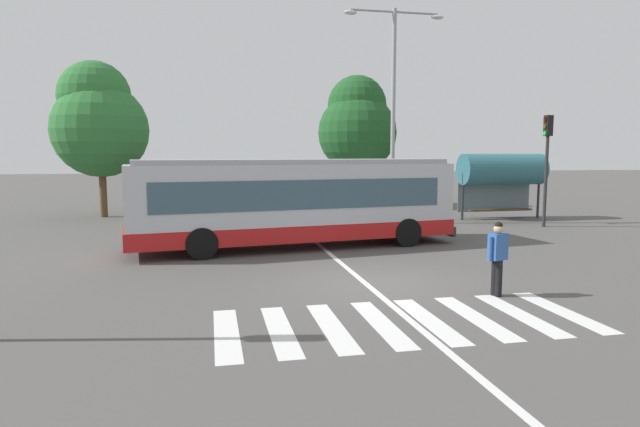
{
  "coord_description": "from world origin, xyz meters",
  "views": [
    {
      "loc": [
        -3.97,
        -12.75,
        3.26
      ],
      "look_at": [
        -0.44,
        4.3,
        1.3
      ],
      "focal_mm": 29.99,
      "sensor_mm": 36.0,
      "label": 1
    }
  ],
  "objects_px": {
    "parked_car_teal": "(282,201)",
    "background_tree_right": "(357,125)",
    "pedestrian_crossing_street": "(498,254)",
    "parked_car_white": "(230,201)",
    "parked_car_silver": "(333,200)",
    "twin_arm_street_lamp": "(393,94)",
    "bus_stop_shelter": "(502,171)",
    "parked_car_champagne": "(379,199)",
    "city_transit_bus": "(295,202)",
    "traffic_light_far_corner": "(547,153)",
    "parked_car_red": "(177,203)",
    "background_tree_left": "(99,120)"
  },
  "relations": [
    {
      "from": "parked_car_teal",
      "to": "background_tree_right",
      "type": "bearing_deg",
      "value": 37.79
    },
    {
      "from": "pedestrian_crossing_street",
      "to": "parked_car_teal",
      "type": "xyz_separation_m",
      "value": [
        -2.71,
        16.79,
        -0.2
      ]
    },
    {
      "from": "parked_car_white",
      "to": "parked_car_silver",
      "type": "distance_m",
      "value": 5.46
    },
    {
      "from": "pedestrian_crossing_street",
      "to": "twin_arm_street_lamp",
      "type": "distance_m",
      "value": 13.77
    },
    {
      "from": "bus_stop_shelter",
      "to": "twin_arm_street_lamp",
      "type": "height_order",
      "value": "twin_arm_street_lamp"
    },
    {
      "from": "parked_car_white",
      "to": "parked_car_champagne",
      "type": "bearing_deg",
      "value": 0.14
    },
    {
      "from": "parked_car_silver",
      "to": "pedestrian_crossing_street",
      "type": "bearing_deg",
      "value": -90.11
    },
    {
      "from": "parked_car_champagne",
      "to": "parked_car_white",
      "type": "bearing_deg",
      "value": -179.86
    },
    {
      "from": "city_transit_bus",
      "to": "parked_car_silver",
      "type": "relative_size",
      "value": 2.52
    },
    {
      "from": "twin_arm_street_lamp",
      "to": "background_tree_right",
      "type": "bearing_deg",
      "value": 85.96
    },
    {
      "from": "city_transit_bus",
      "to": "parked_car_champagne",
      "type": "height_order",
      "value": "city_transit_bus"
    },
    {
      "from": "parked_car_silver",
      "to": "twin_arm_street_lamp",
      "type": "height_order",
      "value": "twin_arm_street_lamp"
    },
    {
      "from": "city_transit_bus",
      "to": "traffic_light_far_corner",
      "type": "height_order",
      "value": "traffic_light_far_corner"
    },
    {
      "from": "bus_stop_shelter",
      "to": "parked_car_teal",
      "type": "bearing_deg",
      "value": 161.72
    },
    {
      "from": "parked_car_red",
      "to": "city_transit_bus",
      "type": "bearing_deg",
      "value": -65.03
    },
    {
      "from": "traffic_light_far_corner",
      "to": "bus_stop_shelter",
      "type": "relative_size",
      "value": 1.15
    },
    {
      "from": "traffic_light_far_corner",
      "to": "bus_stop_shelter",
      "type": "height_order",
      "value": "traffic_light_far_corner"
    },
    {
      "from": "city_transit_bus",
      "to": "parked_car_teal",
      "type": "distance_m",
      "value": 9.54
    },
    {
      "from": "parked_car_champagne",
      "to": "twin_arm_street_lamp",
      "type": "bearing_deg",
      "value": -100.35
    },
    {
      "from": "city_transit_bus",
      "to": "traffic_light_far_corner",
      "type": "relative_size",
      "value": 2.35
    },
    {
      "from": "pedestrian_crossing_street",
      "to": "traffic_light_far_corner",
      "type": "bearing_deg",
      "value": 51.28
    },
    {
      "from": "parked_car_champagne",
      "to": "background_tree_right",
      "type": "bearing_deg",
      "value": 94.14
    },
    {
      "from": "bus_stop_shelter",
      "to": "background_tree_left",
      "type": "xyz_separation_m",
      "value": [
        -19.71,
        4.93,
        2.52
      ]
    },
    {
      "from": "pedestrian_crossing_street",
      "to": "background_tree_right",
      "type": "height_order",
      "value": "background_tree_right"
    },
    {
      "from": "pedestrian_crossing_street",
      "to": "parked_car_teal",
      "type": "height_order",
      "value": "pedestrian_crossing_street"
    },
    {
      "from": "pedestrian_crossing_street",
      "to": "parked_car_silver",
      "type": "xyz_separation_m",
      "value": [
        0.03,
        16.72,
        -0.2
      ]
    },
    {
      "from": "parked_car_silver",
      "to": "city_transit_bus",
      "type": "bearing_deg",
      "value": -110.71
    },
    {
      "from": "parked_car_white",
      "to": "parked_car_champagne",
      "type": "xyz_separation_m",
      "value": [
        8.14,
        0.02,
        0.0
      ]
    },
    {
      "from": "parked_car_white",
      "to": "bus_stop_shelter",
      "type": "height_order",
      "value": "bus_stop_shelter"
    },
    {
      "from": "city_transit_bus",
      "to": "background_tree_left",
      "type": "height_order",
      "value": "background_tree_left"
    },
    {
      "from": "parked_car_teal",
      "to": "background_tree_left",
      "type": "height_order",
      "value": "background_tree_left"
    },
    {
      "from": "pedestrian_crossing_street",
      "to": "bus_stop_shelter",
      "type": "relative_size",
      "value": 0.4
    },
    {
      "from": "city_transit_bus",
      "to": "parked_car_champagne",
      "type": "relative_size",
      "value": 2.54
    },
    {
      "from": "parked_car_champagne",
      "to": "traffic_light_far_corner",
      "type": "height_order",
      "value": "traffic_light_far_corner"
    },
    {
      "from": "parked_car_white",
      "to": "twin_arm_street_lamp",
      "type": "bearing_deg",
      "value": -31.81
    },
    {
      "from": "pedestrian_crossing_street",
      "to": "background_tree_left",
      "type": "distance_m",
      "value": 22.1
    },
    {
      "from": "parked_car_teal",
      "to": "traffic_light_far_corner",
      "type": "distance_m",
      "value": 12.98
    },
    {
      "from": "parked_car_red",
      "to": "parked_car_white",
      "type": "distance_m",
      "value": 2.65
    },
    {
      "from": "city_transit_bus",
      "to": "parked_car_red",
      "type": "relative_size",
      "value": 2.54
    },
    {
      "from": "background_tree_left",
      "to": "background_tree_right",
      "type": "relative_size",
      "value": 0.99
    },
    {
      "from": "city_transit_bus",
      "to": "parked_car_teal",
      "type": "relative_size",
      "value": 2.53
    },
    {
      "from": "city_transit_bus",
      "to": "parked_car_teal",
      "type": "height_order",
      "value": "city_transit_bus"
    },
    {
      "from": "parked_car_white",
      "to": "background_tree_right",
      "type": "relative_size",
      "value": 0.57
    },
    {
      "from": "parked_car_teal",
      "to": "traffic_light_far_corner",
      "type": "bearing_deg",
      "value": -31.07
    },
    {
      "from": "city_transit_bus",
      "to": "parked_car_red",
      "type": "height_order",
      "value": "city_transit_bus"
    },
    {
      "from": "parked_car_red",
      "to": "background_tree_left",
      "type": "relative_size",
      "value": 0.58
    },
    {
      "from": "city_transit_bus",
      "to": "parked_car_white",
      "type": "distance_m",
      "value": 10.13
    },
    {
      "from": "pedestrian_crossing_street",
      "to": "background_tree_left",
      "type": "xyz_separation_m",
      "value": [
        -11.85,
        18.23,
        3.97
      ]
    },
    {
      "from": "parked_car_red",
      "to": "background_tree_right",
      "type": "bearing_deg",
      "value": 19.77
    },
    {
      "from": "city_transit_bus",
      "to": "background_tree_right",
      "type": "height_order",
      "value": "background_tree_right"
    }
  ]
}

